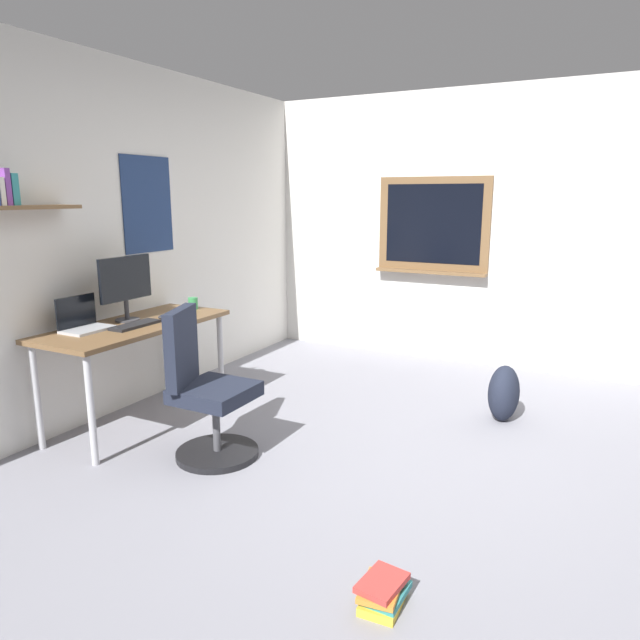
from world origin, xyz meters
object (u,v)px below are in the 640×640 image
(coffee_mug, at_px, (193,303))
(backpack, at_px, (504,393))
(laptop, at_px, (83,322))
(book_stack_on_floor, at_px, (383,592))
(keyboard, at_px, (136,325))
(desk, at_px, (136,334))
(office_chair, at_px, (205,395))
(computer_mouse, at_px, (164,317))
(monitor_primary, at_px, (126,284))

(coffee_mug, height_order, backpack, coffee_mug)
(laptop, distance_m, book_stack_on_floor, 2.61)
(keyboard, xyz_separation_m, coffee_mug, (0.67, 0.05, 0.04))
(laptop, height_order, book_stack_on_floor, laptop)
(desk, relative_size, coffee_mug, 15.15)
(backpack, bearing_deg, book_stack_on_floor, 178.35)
(desk, distance_m, backpack, 2.69)
(backpack, bearing_deg, coffee_mug, 106.09)
(desk, relative_size, book_stack_on_floor, 5.80)
(desk, xyz_separation_m, office_chair, (-0.22, -0.78, -0.25))
(laptop, bearing_deg, computer_mouse, -23.09)
(coffee_mug, relative_size, backpack, 0.22)
(monitor_primary, distance_m, backpack, 2.84)
(desk, height_order, backpack, desk)
(laptop, relative_size, coffee_mug, 3.37)
(coffee_mug, bearing_deg, office_chair, -137.27)
(laptop, distance_m, backpack, 2.99)
(book_stack_on_floor, bearing_deg, monitor_primary, 66.86)
(keyboard, bearing_deg, coffee_mug, 4.29)
(computer_mouse, bearing_deg, desk, 159.99)
(backpack, bearing_deg, keyboard, 120.57)
(desk, relative_size, laptop, 4.50)
(book_stack_on_floor, bearing_deg, keyboard, 67.52)
(desk, xyz_separation_m, laptop, (-0.31, 0.15, 0.13))
(monitor_primary, distance_m, computer_mouse, 0.35)
(laptop, relative_size, computer_mouse, 2.98)
(coffee_mug, xyz_separation_m, book_stack_on_floor, (-1.57, -2.24, -0.73))
(computer_mouse, bearing_deg, monitor_primary, 135.05)
(keyboard, distance_m, coffee_mug, 0.67)
(computer_mouse, bearing_deg, coffee_mug, 7.37)
(monitor_primary, xyz_separation_m, coffee_mug, (0.56, -0.13, -0.22))
(desk, distance_m, keyboard, 0.14)
(laptop, relative_size, backpack, 0.75)
(office_chair, bearing_deg, book_stack_on_floor, -117.01)
(computer_mouse, relative_size, book_stack_on_floor, 0.43)
(computer_mouse, height_order, coffee_mug, coffee_mug)
(book_stack_on_floor, bearing_deg, desk, 66.71)
(laptop, relative_size, keyboard, 0.84)
(office_chair, bearing_deg, computer_mouse, 58.66)
(desk, bearing_deg, monitor_primary, 70.53)
(coffee_mug, bearing_deg, monitor_primary, 167.45)
(monitor_primary, xyz_separation_m, keyboard, (-0.10, -0.18, -0.26))
(coffee_mug, xyz_separation_m, backpack, (0.66, -2.30, -0.58))
(desk, height_order, laptop, laptop)
(office_chair, relative_size, computer_mouse, 9.13)
(monitor_primary, distance_m, keyboard, 0.33)
(keyboard, height_order, book_stack_on_floor, keyboard)
(office_chair, bearing_deg, keyboard, 78.11)
(desk, relative_size, computer_mouse, 13.40)
(office_chair, bearing_deg, laptop, 95.92)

